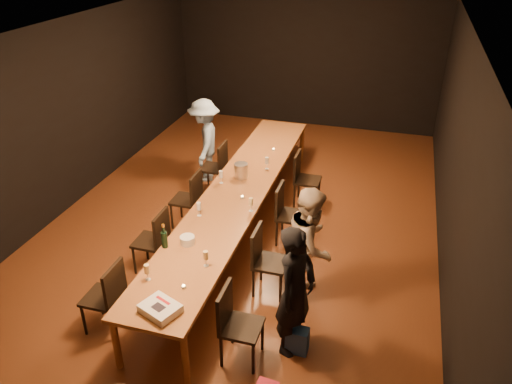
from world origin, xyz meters
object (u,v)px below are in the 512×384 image
(woman_birthday, at_px, (296,292))
(man_blue, at_px, (205,141))
(chair_right_3, at_px, (308,180))
(birthday_cake, at_px, (160,308))
(chair_right_2, at_px, (292,215))
(chair_right_0, at_px, (242,326))
(chair_right_1, at_px, (271,262))
(woman_tan, at_px, (311,245))
(chair_left_2, at_px, (186,199))
(ice_bucket, at_px, (241,171))
(chair_left_1, at_px, (150,241))
(chair_left_0, at_px, (103,297))
(plate_stack, at_px, (187,240))
(champagne_bottle, at_px, (164,236))
(chair_left_3, at_px, (213,167))
(table, at_px, (237,193))

(woman_birthday, distance_m, man_blue, 4.44)
(chair_right_3, xyz_separation_m, birthday_cake, (-0.78, -3.92, 0.33))
(chair_right_2, bearing_deg, birthday_cake, -15.92)
(woman_birthday, bearing_deg, chair_right_0, 142.74)
(chair_right_0, height_order, chair_right_2, same)
(man_blue, bearing_deg, chair_right_0, 10.83)
(chair_right_1, distance_m, chair_right_2, 1.20)
(chair_right_1, bearing_deg, woman_tan, 98.27)
(chair_right_3, xyz_separation_m, woman_birthday, (0.50, -3.26, 0.33))
(chair_left_2, distance_m, woman_birthday, 3.03)
(chair_left_2, bearing_deg, ice_bucket, -60.87)
(chair_left_1, bearing_deg, chair_right_3, -35.31)
(chair_right_1, height_order, chair_left_1, same)
(chair_right_0, height_order, chair_left_0, same)
(chair_left_1, height_order, woman_tan, woman_tan)
(chair_right_2, height_order, birthday_cake, chair_right_2)
(plate_stack, bearing_deg, chair_left_1, 156.97)
(chair_left_2, height_order, man_blue, man_blue)
(chair_left_0, height_order, woman_birthday, woman_birthday)
(chair_left_0, height_order, ice_bucket, ice_bucket)
(champagne_bottle, bearing_deg, chair_right_3, 66.43)
(chair_left_3, height_order, woman_tan, woman_tan)
(man_blue, bearing_deg, chair_left_2, -5.13)
(birthday_cake, bearing_deg, chair_left_0, -176.83)
(chair_left_0, relative_size, plate_stack, 5.04)
(chair_right_2, xyz_separation_m, champagne_bottle, (-1.24, -1.64, 0.45))
(woman_birthday, bearing_deg, chair_left_3, 52.84)
(chair_left_2, relative_size, birthday_cake, 1.98)
(chair_right_0, distance_m, chair_right_3, 3.60)
(woman_tan, bearing_deg, ice_bucket, 46.50)
(chair_right_1, relative_size, ice_bucket, 3.95)
(plate_stack, bearing_deg, man_blue, 107.82)
(chair_left_2, bearing_deg, plate_stack, -154.99)
(chair_left_3, bearing_deg, chair_right_2, -125.22)
(chair_left_0, relative_size, chair_left_3, 1.00)
(table, relative_size, plate_stack, 32.51)
(chair_right_0, height_order, birthday_cake, chair_right_0)
(chair_left_2, xyz_separation_m, birthday_cake, (0.92, -2.72, 0.33))
(chair_right_2, height_order, ice_bucket, ice_bucket)
(chair_right_2, height_order, plate_stack, chair_right_2)
(chair_left_1, bearing_deg, chair_left_2, 0.00)
(table, distance_m, chair_left_1, 1.49)
(chair_right_1, xyz_separation_m, plate_stack, (-1.00, -0.30, 0.34))
(chair_left_3, bearing_deg, chair_left_1, -180.00)
(chair_right_3, bearing_deg, champagne_bottle, -23.57)
(table, distance_m, chair_left_0, 2.56)
(woman_tan, bearing_deg, table, 54.26)
(chair_left_0, height_order, chair_left_1, same)
(woman_birthday, height_order, birthday_cake, woman_birthday)
(chair_left_1, distance_m, woman_birthday, 2.39)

